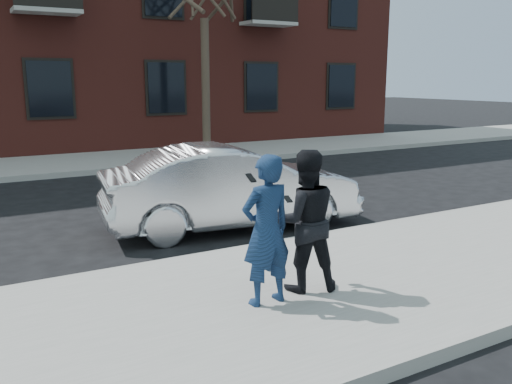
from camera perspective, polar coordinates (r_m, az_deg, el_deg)
ground at (r=6.30m, az=-0.71°, el=-11.80°), size 100.00×100.00×0.00m
near_sidewalk at (r=6.07m, az=0.45°, el=-11.98°), size 50.00×3.50×0.15m
near_curb at (r=7.58m, az=-6.44°, el=-7.11°), size 50.00×0.10×0.15m
far_sidewalk at (r=16.72m, az=-19.73°, el=2.76°), size 50.00×3.50×0.15m
far_curb at (r=14.97m, az=-18.51°, el=1.84°), size 50.00×0.10×0.15m
silver_sedan at (r=9.22m, az=-2.58°, el=0.51°), size 4.49×2.09×1.43m
man_hoodie at (r=5.71m, az=1.10°, el=-4.06°), size 0.62×0.50×1.62m
man_peacoat at (r=6.13m, az=5.12°, el=-3.03°), size 0.94×0.83×1.62m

